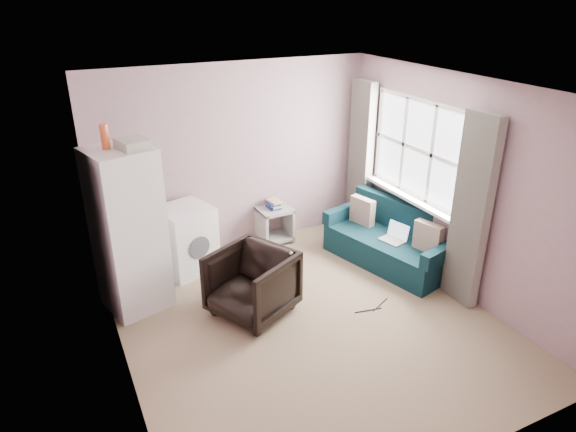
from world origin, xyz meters
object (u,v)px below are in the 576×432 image
washing_machine (186,238)px  sofa (392,242)px  armchair (252,281)px  fridge (129,230)px  side_table (274,221)px

washing_machine → sofa: 2.66m
washing_machine → sofa: bearing=-37.1°
washing_machine → armchair: bearing=-89.3°
fridge → washing_machine: (0.74, 0.52, -0.49)m
fridge → side_table: (2.07, 0.79, -0.64)m
armchair → washing_machine: (-0.37, 1.26, 0.04)m
washing_machine → side_table: bearing=-4.4°
side_table → sofa: (1.14, -1.23, -0.01)m
fridge → washing_machine: bearing=20.0°
armchair → side_table: armchair is taller
armchair → sofa: size_ratio=0.44×
washing_machine → side_table: washing_machine is taller
armchair → side_table: (0.96, 1.53, -0.11)m
fridge → washing_machine: 1.03m
washing_machine → side_table: 1.37m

